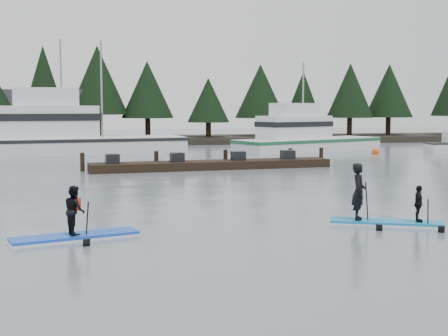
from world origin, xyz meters
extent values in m
plane|color=slate|center=(0.00, 0.00, 0.00)|extent=(160.00, 160.00, 0.00)
cube|color=#2D281E|center=(0.00, 42.00, 0.30)|extent=(70.00, 8.00, 0.60)
cube|color=silver|center=(-6.59, 29.85, 0.11)|extent=(16.61, 6.70, 2.15)
cube|color=white|center=(-8.51, 29.58, 2.35)|extent=(7.65, 4.21, 2.33)
cylinder|color=gray|center=(-7.39, 29.74, 4.75)|extent=(0.14, 0.14, 7.13)
cube|color=silver|center=(11.31, 29.17, 0.09)|extent=(12.79, 8.16, 1.77)
cube|color=white|center=(9.94, 28.58, 1.86)|extent=(6.13, 4.55, 1.77)
cylinder|color=gray|center=(10.74, 28.92, 3.92)|extent=(0.14, 0.14, 5.90)
cube|color=black|center=(1.43, 16.57, 0.22)|extent=(13.60, 3.14, 0.45)
sphere|color=#FF500C|center=(15.12, 25.26, 0.00)|extent=(0.55, 0.55, 0.55)
cube|color=blue|center=(-5.31, -0.86, 0.06)|extent=(3.38, 1.72, 0.12)
imported|color=black|center=(-5.31, -0.86, 0.76)|extent=(0.64, 0.74, 1.28)
cube|color=#FF2F15|center=(-5.31, -0.86, 0.92)|extent=(0.34, 0.28, 0.32)
cylinder|color=black|center=(-5.01, -1.00, 0.31)|extent=(0.17, 0.88, 1.50)
cube|color=#147DC1|center=(3.55, -0.55, 0.06)|extent=(3.26, 1.97, 0.11)
imported|color=black|center=(2.82, -0.23, 0.95)|extent=(0.61, 0.72, 1.68)
cylinder|color=black|center=(2.96, -0.53, 0.51)|extent=(0.53, 0.84, 1.64)
imported|color=black|center=(4.38, -0.90, 0.65)|extent=(0.49, 0.68, 1.06)
cylinder|color=black|center=(4.52, -1.21, 0.18)|extent=(0.47, 0.74, 1.43)
camera|label=1|loc=(-4.59, -17.30, 3.44)|focal=50.00mm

